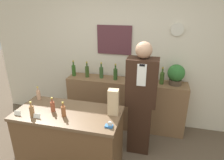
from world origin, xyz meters
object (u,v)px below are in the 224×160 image
shopkeeper (141,101)px  tape_dispenser (109,125)px  paper_bag (113,102)px  potted_plant (176,74)px

shopkeeper → tape_dispenser: bearing=-108.5°
shopkeeper → tape_dispenser: 0.85m
paper_bag → tape_dispenser: paper_bag is taller
potted_plant → tape_dispenser: bearing=-118.5°
tape_dispenser → shopkeeper: bearing=71.5°
potted_plant → paper_bag: potted_plant is taller
paper_bag → tape_dispenser: size_ratio=3.67×
paper_bag → tape_dispenser: 0.32m
shopkeeper → tape_dispenser: size_ratio=19.28×
paper_bag → tape_dispenser: (0.02, -0.29, -0.14)m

